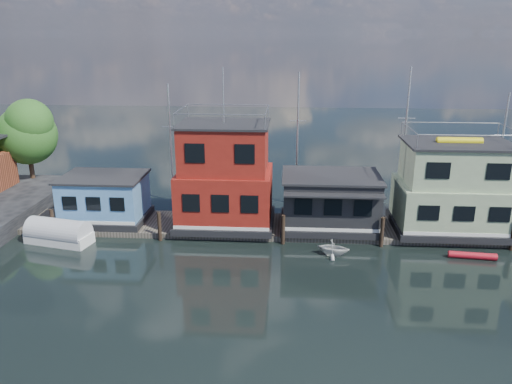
# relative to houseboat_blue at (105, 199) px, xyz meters

# --- Properties ---
(ground) EXTENTS (160.00, 160.00, 0.00)m
(ground) POSITION_rel_houseboat_blue_xyz_m (18.00, -12.00, -2.21)
(ground) COLOR black
(ground) RESTS_ON ground
(dock) EXTENTS (48.00, 5.00, 0.40)m
(dock) POSITION_rel_houseboat_blue_xyz_m (18.00, 0.00, -2.01)
(dock) COLOR #595147
(dock) RESTS_ON ground
(houseboat_blue) EXTENTS (6.40, 4.90, 3.66)m
(houseboat_blue) POSITION_rel_houseboat_blue_xyz_m (0.00, 0.00, 0.00)
(houseboat_blue) COLOR black
(houseboat_blue) RESTS_ON dock
(houseboat_red) EXTENTS (7.40, 5.90, 11.86)m
(houseboat_red) POSITION_rel_houseboat_blue_xyz_m (9.50, 0.00, 1.90)
(houseboat_red) COLOR black
(houseboat_red) RESTS_ON dock
(houseboat_dark) EXTENTS (7.40, 6.10, 4.06)m
(houseboat_dark) POSITION_rel_houseboat_blue_xyz_m (17.50, -0.02, 0.21)
(houseboat_dark) COLOR black
(houseboat_dark) RESTS_ON dock
(houseboat_green) EXTENTS (8.40, 5.90, 7.03)m
(houseboat_green) POSITION_rel_houseboat_blue_xyz_m (26.50, 0.00, 1.34)
(houseboat_green) COLOR black
(houseboat_green) RESTS_ON dock
(pilings) EXTENTS (42.28, 0.28, 2.20)m
(pilings) POSITION_rel_houseboat_blue_xyz_m (17.67, -2.80, -1.11)
(pilings) COLOR #2D2116
(pilings) RESTS_ON ground
(background_masts) EXTENTS (36.40, 0.16, 12.00)m
(background_masts) POSITION_rel_houseboat_blue_xyz_m (22.76, 6.00, 3.35)
(background_masts) COLOR silver
(background_masts) RESTS_ON ground
(red_kayak) EXTENTS (3.14, 0.78, 0.46)m
(red_kayak) POSITION_rel_houseboat_blue_xyz_m (26.80, -4.44, -1.98)
(red_kayak) COLOR #AC121F
(red_kayak) RESTS_ON ground
(dinghy_white) EXTENTS (2.59, 2.37, 1.16)m
(dinghy_white) POSITION_rel_houseboat_blue_xyz_m (17.46, -4.54, -1.63)
(dinghy_white) COLOR silver
(dinghy_white) RESTS_ON ground
(tarp_runabout) EXTENTS (5.05, 2.88, 1.93)m
(tarp_runabout) POSITION_rel_houseboat_blue_xyz_m (-2.20, -3.70, -1.48)
(tarp_runabout) COLOR silver
(tarp_runabout) RESTS_ON ground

